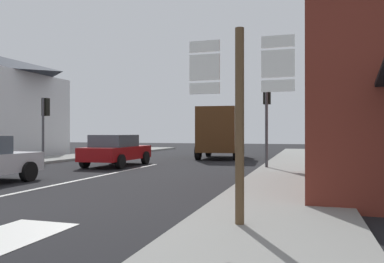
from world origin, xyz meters
name	(u,v)px	position (x,y,z in m)	size (l,w,h in m)	color
ground_plane	(138,168)	(0.00, 10.00, 0.00)	(80.00, 80.00, 0.00)	black
sidewalk_right	(292,176)	(6.67, 8.00, 0.07)	(2.82, 44.00, 0.14)	gray
lane_centre_stripe	(89,178)	(0.00, 6.00, 0.01)	(0.16, 12.00, 0.01)	silver
lane_turn_arrow	(2,238)	(2.89, -1.00, 0.01)	(1.20, 2.20, 0.01)	silver
sedan_far	(116,150)	(-1.42, 10.60, 0.76)	(2.00, 4.22, 1.47)	maroon
delivery_truck	(221,131)	(2.09, 17.36, 1.65)	(2.79, 5.14, 3.05)	#4C2D14
route_sign_post	(240,111)	(6.19, 0.36, 1.91)	(1.66, 0.14, 3.20)	brown
traffic_light_near_left	(45,115)	(-5.56, 10.84, 2.47)	(0.30, 0.49, 3.33)	#47474C
traffic_light_near_right	(267,105)	(5.56, 10.67, 2.71)	(0.30, 0.49, 3.67)	#47474C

